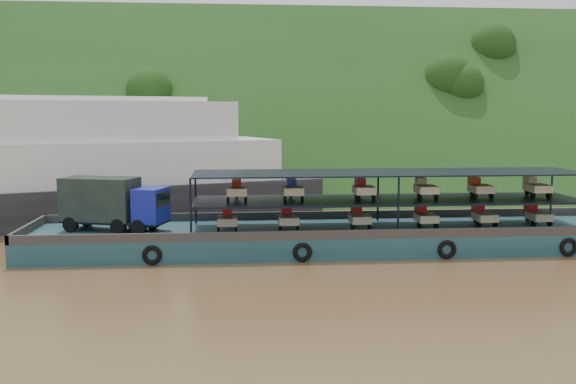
{
  "coord_description": "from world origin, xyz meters",
  "views": [
    {
      "loc": [
        -5.47,
        -35.84,
        8.01
      ],
      "look_at": [
        -2.0,
        3.0,
        3.2
      ],
      "focal_mm": 40.0,
      "sensor_mm": 36.0,
      "label": 1
    }
  ],
  "objects": [
    {
      "name": "ground",
      "position": [
        0.0,
        0.0,
        0.0
      ],
      "size": [
        160.0,
        160.0,
        0.0
      ],
      "primitive_type": "plane",
      "color": "brown",
      "rests_on": "ground"
    },
    {
      "name": "hillside",
      "position": [
        0.0,
        36.0,
        0.0
      ],
      "size": [
        140.0,
        39.6,
        39.6
      ],
      "primitive_type": "cube",
      "rotation": [
        0.79,
        0.0,
        0.0
      ],
      "color": "#193714",
      "rests_on": "ground"
    },
    {
      "name": "cargo_barge",
      "position": [
        -0.41,
        1.4,
        1.08
      ],
      "size": [
        35.0,
        7.18,
        4.54
      ],
      "color": "#133A45",
      "rests_on": "ground"
    },
    {
      "name": "passenger_ferry",
      "position": [
        -21.41,
        12.75,
        4.0
      ],
      "size": [
        46.68,
        26.55,
        9.23
      ],
      "rotation": [
        0.0,
        0.0,
        0.36
      ],
      "color": "black",
      "rests_on": "ground"
    }
  ]
}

